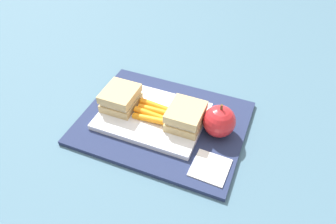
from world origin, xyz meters
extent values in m
plane|color=#42667A|center=(0.00, 0.00, 0.00)|extent=(2.40, 2.40, 0.00)
cube|color=navy|center=(0.00, 0.00, 0.01)|extent=(0.36, 0.28, 0.01)
cube|color=white|center=(-0.03, 0.00, 0.02)|extent=(0.23, 0.17, 0.01)
cube|color=tan|center=(-0.10, 0.00, 0.03)|extent=(0.07, 0.08, 0.02)
cube|color=beige|center=(-0.10, 0.00, 0.04)|extent=(0.07, 0.07, 0.01)
cube|color=tan|center=(-0.10, 0.00, 0.06)|extent=(0.07, 0.08, 0.02)
cube|color=tan|center=(0.05, 0.00, 0.03)|extent=(0.07, 0.08, 0.02)
cube|color=beige|center=(0.05, 0.00, 0.04)|extent=(0.07, 0.07, 0.01)
cube|color=tan|center=(0.05, 0.00, 0.06)|extent=(0.07, 0.08, 0.02)
cylinder|color=orange|center=(-0.02, -0.02, 0.03)|extent=(0.08, 0.01, 0.02)
cylinder|color=orange|center=(-0.03, -0.01, 0.03)|extent=(0.08, 0.01, 0.02)
cylinder|color=orange|center=(-0.02, 0.01, 0.03)|extent=(0.08, 0.01, 0.02)
cylinder|color=orange|center=(-0.03, 0.02, 0.03)|extent=(0.08, 0.01, 0.02)
sphere|color=red|center=(0.12, 0.01, 0.04)|extent=(0.07, 0.07, 0.07)
cylinder|color=brown|center=(0.12, 0.01, 0.08)|extent=(0.00, 0.01, 0.01)
cube|color=white|center=(0.14, -0.08, 0.01)|extent=(0.07, 0.07, 0.00)
camera|label=1|loc=(0.20, -0.46, 0.51)|focal=33.69mm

